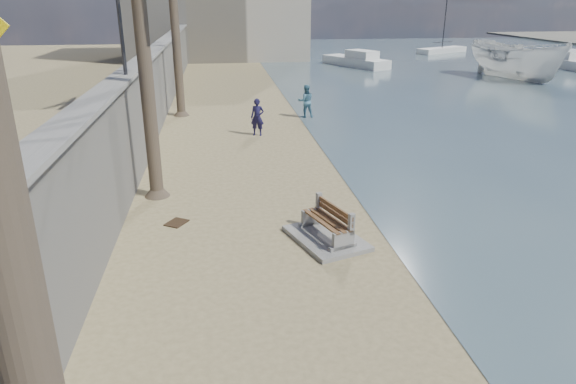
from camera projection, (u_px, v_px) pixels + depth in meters
seawall at (155, 91)px, 24.57m from camera, size 0.45×70.00×3.50m
wall_cap at (151, 52)px, 23.94m from camera, size 0.80×70.00×0.12m
bench_far at (327, 226)px, 13.23m from camera, size 2.13×2.56×0.92m
person_a at (257, 114)px, 23.29m from camera, size 0.81×0.66×1.93m
person_b at (306, 99)px, 26.89m from camera, size 0.94×0.75×1.89m
boat_cruiser at (517, 58)px, 39.43m from camera, size 4.22×4.29×3.99m
yacht_near at (552, 60)px, 48.98m from camera, size 4.08×12.10×1.50m
yacht_far at (355, 62)px, 47.47m from camera, size 5.06×7.57×1.50m
sailboat_west at (442, 50)px, 59.10m from camera, size 6.89×4.89×9.54m
debris_c at (177, 223)px, 14.38m from camera, size 0.72×0.76×0.03m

